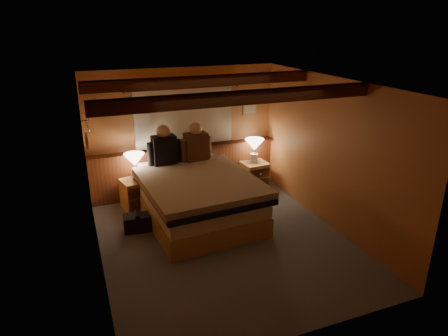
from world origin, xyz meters
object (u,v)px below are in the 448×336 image
person_right (196,145)px  nightstand_left (137,194)px  person_left (164,148)px  bed (198,197)px  lamp_left (135,161)px  nightstand_right (255,175)px  lamp_right (254,146)px  duffel_bag (138,222)px

person_right → nightstand_left: bearing=173.5°
person_left → bed: bearing=-71.3°
nightstand_left → lamp_left: size_ratio=1.23×
nightstand_left → nightstand_right: 2.37m
person_right → nightstand_right: bearing=-2.7°
person_right → person_left: bearing=172.2°
lamp_right → person_left: person_left is taller
lamp_left → person_right: person_right is taller
nightstand_right → person_left: bearing=177.9°
nightstand_right → lamp_right: (-0.01, 0.02, 0.60)m
nightstand_left → lamp_right: size_ratio=1.19×
nightstand_right → person_left: 2.00m
nightstand_left → lamp_right: 2.43m
lamp_right → bed: bearing=-147.9°
person_right → duffel_bag: person_right is taller
bed → nightstand_left: bed is taller
bed → lamp_right: lamp_right is taller
nightstand_right → duffel_bag: size_ratio=1.13×
person_left → person_right: (0.59, -0.01, -0.00)m
bed → duffel_bag: bearing=177.6°
nightstand_left → nightstand_right: bearing=-9.9°
person_right → lamp_right: bearing=-1.5°
bed → nightstand_right: 1.75m
lamp_left → person_right: bearing=-2.6°
bed → nightstand_left: 1.21m
lamp_left → nightstand_left: bearing=-104.0°
nightstand_left → lamp_left: lamp_left is taller
nightstand_right → person_right: person_right is taller
nightstand_right → duffel_bag: 2.68m
bed → nightstand_left: (-0.88, 0.82, -0.13)m
nightstand_right → nightstand_left: bearing=177.7°
nightstand_right → person_right: 1.48m
nightstand_left → nightstand_right: size_ratio=1.09×
lamp_left → person_right: (1.11, -0.05, 0.19)m
nightstand_left → person_right: 1.38m
person_right → bed: bearing=-113.4°
bed → person_left: person_left is taller
nightstand_left → lamp_left: bearing=64.0°
nightstand_left → duffel_bag: 0.86m
nightstand_right → lamp_left: (-2.36, -0.03, 0.60)m
nightstand_left → duffel_bag: size_ratio=1.22×
nightstand_left → duffel_bag: nightstand_left is taller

